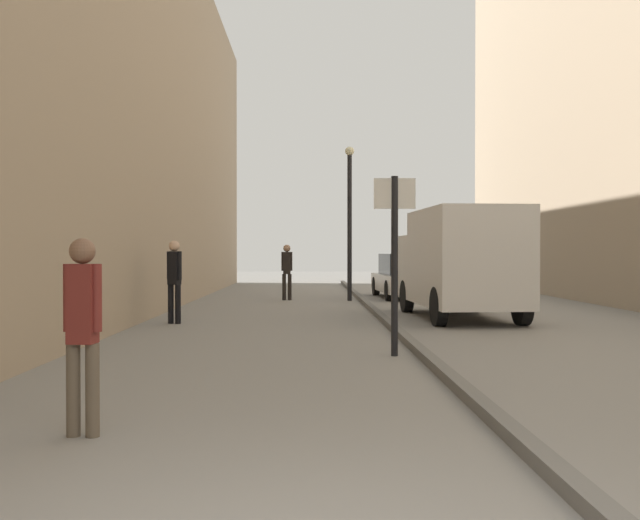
{
  "coord_description": "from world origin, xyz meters",
  "views": [
    {
      "loc": [
        -0.05,
        -2.89,
        1.5
      ],
      "look_at": [
        0.2,
        12.61,
        1.33
      ],
      "focal_mm": 39.65,
      "sensor_mm": 36.0,
      "label": 1
    }
  ],
  "objects_px": {
    "pedestrian_mid_block": "(174,276)",
    "delivery_van": "(459,261)",
    "street_sign_post": "(395,249)",
    "parked_car": "(407,276)",
    "pedestrian_main_foreground": "(83,322)",
    "pedestrian_far_crossing": "(287,268)",
    "lamp_post": "(350,213)"
  },
  "relations": [
    {
      "from": "pedestrian_mid_block",
      "to": "delivery_van",
      "type": "relative_size",
      "value": 0.35
    },
    {
      "from": "pedestrian_far_crossing",
      "to": "parked_car",
      "type": "height_order",
      "value": "pedestrian_far_crossing"
    },
    {
      "from": "street_sign_post",
      "to": "lamp_post",
      "type": "distance_m",
      "value": 11.64
    },
    {
      "from": "parked_car",
      "to": "street_sign_post",
      "type": "distance_m",
      "value": 13.12
    },
    {
      "from": "pedestrian_main_foreground",
      "to": "street_sign_post",
      "type": "height_order",
      "value": "street_sign_post"
    },
    {
      "from": "delivery_van",
      "to": "street_sign_post",
      "type": "xyz_separation_m",
      "value": [
        -2.17,
        -5.74,
        0.24
      ]
    },
    {
      "from": "pedestrian_mid_block",
      "to": "delivery_van",
      "type": "xyz_separation_m",
      "value": [
        6.24,
        1.06,
        0.3
      ]
    },
    {
      "from": "street_sign_post",
      "to": "lamp_post",
      "type": "height_order",
      "value": "lamp_post"
    },
    {
      "from": "pedestrian_mid_block",
      "to": "delivery_van",
      "type": "distance_m",
      "value": 6.34
    },
    {
      "from": "pedestrian_main_foreground",
      "to": "street_sign_post",
      "type": "distance_m",
      "value": 5.42
    },
    {
      "from": "pedestrian_main_foreground",
      "to": "street_sign_post",
      "type": "bearing_deg",
      "value": 61.62
    },
    {
      "from": "lamp_post",
      "to": "street_sign_post",
      "type": "bearing_deg",
      "value": -90.09
    },
    {
      "from": "delivery_van",
      "to": "lamp_post",
      "type": "xyz_separation_m",
      "value": [
        -2.15,
        5.84,
        1.42
      ]
    },
    {
      "from": "pedestrian_main_foreground",
      "to": "delivery_van",
      "type": "bearing_deg",
      "value": 69.14
    },
    {
      "from": "pedestrian_mid_block",
      "to": "street_sign_post",
      "type": "height_order",
      "value": "street_sign_post"
    },
    {
      "from": "pedestrian_mid_block",
      "to": "parked_car",
      "type": "xyz_separation_m",
      "value": [
        6.05,
        8.27,
        -0.3
      ]
    },
    {
      "from": "delivery_van",
      "to": "parked_car",
      "type": "height_order",
      "value": "delivery_van"
    },
    {
      "from": "pedestrian_mid_block",
      "to": "parked_car",
      "type": "distance_m",
      "value": 10.25
    },
    {
      "from": "pedestrian_main_foreground",
      "to": "pedestrian_mid_block",
      "type": "height_order",
      "value": "pedestrian_mid_block"
    },
    {
      "from": "delivery_van",
      "to": "parked_car",
      "type": "bearing_deg",
      "value": 88.44
    },
    {
      "from": "street_sign_post",
      "to": "lamp_post",
      "type": "xyz_separation_m",
      "value": [
        0.02,
        11.58,
        1.18
      ]
    },
    {
      "from": "street_sign_post",
      "to": "parked_car",
      "type": "bearing_deg",
      "value": -98.46
    },
    {
      "from": "pedestrian_far_crossing",
      "to": "parked_car",
      "type": "relative_size",
      "value": 0.41
    },
    {
      "from": "pedestrian_far_crossing",
      "to": "delivery_van",
      "type": "xyz_separation_m",
      "value": [
        4.1,
        -6.17,
        0.3
      ]
    },
    {
      "from": "delivery_van",
      "to": "lamp_post",
      "type": "bearing_deg",
      "value": 107.16
    },
    {
      "from": "pedestrian_main_foreground",
      "to": "parked_car",
      "type": "distance_m",
      "value": 18.09
    },
    {
      "from": "street_sign_post",
      "to": "pedestrian_main_foreground",
      "type": "bearing_deg",
      "value": 55.39
    },
    {
      "from": "parked_car",
      "to": "lamp_post",
      "type": "bearing_deg",
      "value": -147.68
    },
    {
      "from": "pedestrian_mid_block",
      "to": "parked_car",
      "type": "relative_size",
      "value": 0.41
    },
    {
      "from": "delivery_van",
      "to": "street_sign_post",
      "type": "distance_m",
      "value": 6.14
    },
    {
      "from": "pedestrian_far_crossing",
      "to": "street_sign_post",
      "type": "relative_size",
      "value": 0.67
    },
    {
      "from": "lamp_post",
      "to": "delivery_van",
      "type": "bearing_deg",
      "value": -69.75
    }
  ]
}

